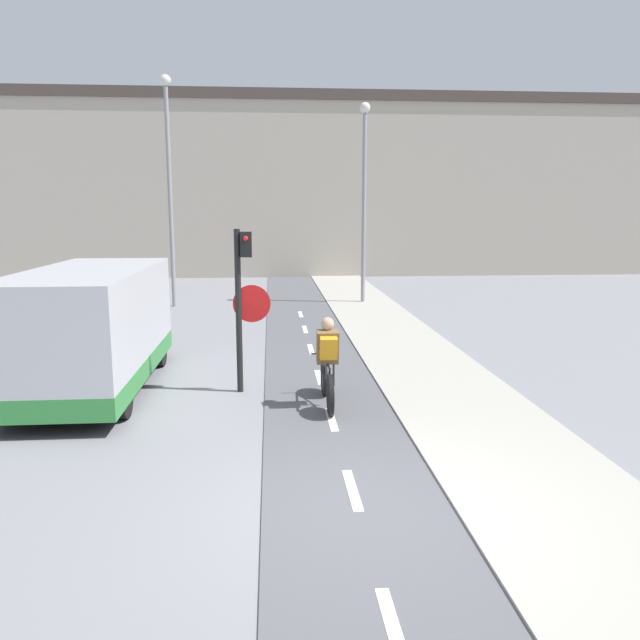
# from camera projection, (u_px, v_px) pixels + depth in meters

# --- Properties ---
(ground_plane) EXTENTS (120.00, 120.00, 0.00)m
(ground_plane) POSITION_uv_depth(u_px,v_px,m) (358.00, 511.00, 6.83)
(ground_plane) COLOR gray
(bike_lane) EXTENTS (2.12, 60.00, 0.02)m
(bike_lane) POSITION_uv_depth(u_px,v_px,m) (358.00, 510.00, 6.84)
(bike_lane) COLOR #56565B
(bike_lane) RESTS_ON ground_plane
(sidewalk_strip) EXTENTS (2.40, 60.00, 0.05)m
(sidewalk_strip) POSITION_uv_depth(u_px,v_px,m) (557.00, 502.00, 7.01)
(sidewalk_strip) COLOR #A8A399
(sidewalk_strip) RESTS_ON ground_plane
(building_row_background) EXTENTS (60.00, 5.20, 8.86)m
(building_row_background) POSITION_uv_depth(u_px,v_px,m) (287.00, 187.00, 32.27)
(building_row_background) COLOR #B2A899
(building_row_background) RESTS_ON ground_plane
(traffic_light_pole) EXTENTS (0.67, 0.25, 2.94)m
(traffic_light_pole) POSITION_uv_depth(u_px,v_px,m) (243.00, 292.00, 11.04)
(traffic_light_pole) COLOR black
(traffic_light_pole) RESTS_ON ground_plane
(street_lamp_far) EXTENTS (0.36, 0.36, 7.56)m
(street_lamp_far) POSITION_uv_depth(u_px,v_px,m) (169.00, 170.00, 20.58)
(street_lamp_far) COLOR gray
(street_lamp_far) RESTS_ON ground_plane
(street_lamp_sidewalk) EXTENTS (0.36, 0.36, 6.84)m
(street_lamp_sidewalk) POSITION_uv_depth(u_px,v_px,m) (364.00, 183.00, 21.45)
(street_lamp_sidewalk) COLOR gray
(street_lamp_sidewalk) RESTS_ON ground_plane
(cyclist_near) EXTENTS (0.46, 1.81, 1.52)m
(cyclist_near) POSITION_uv_depth(u_px,v_px,m) (327.00, 365.00, 10.38)
(cyclist_near) COLOR black
(cyclist_near) RESTS_ON ground_plane
(van) EXTENTS (2.00, 5.21, 2.22)m
(van) POSITION_uv_depth(u_px,v_px,m) (92.00, 331.00, 11.29)
(van) COLOR #B7B7BC
(van) RESTS_ON ground_plane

